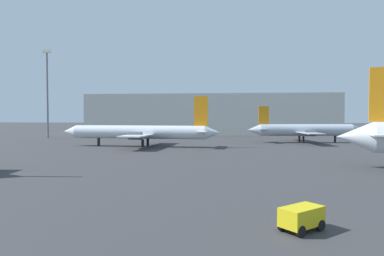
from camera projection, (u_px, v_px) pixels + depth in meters
airplane_distant at (141, 132)px, 68.80m from camera, size 32.70×19.55×9.93m
airplane_far_left at (305, 130)px, 79.22m from camera, size 26.99×20.93×8.38m
baggage_cart at (302, 217)px, 18.41m from camera, size 2.66×2.56×1.30m
light_mast_left at (47, 89)px, 95.05m from camera, size 2.40×0.50×24.29m
terminal_building at (211, 115)px, 121.64m from camera, size 82.00×26.35×13.26m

